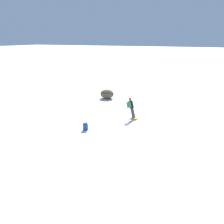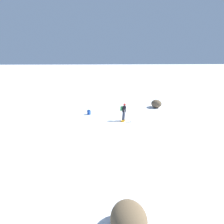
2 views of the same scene
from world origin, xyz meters
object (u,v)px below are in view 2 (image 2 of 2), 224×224
(skier, at_px, (124,111))
(exposed_boulder_0, at_px, (156,104))
(exposed_boulder_1, at_px, (129,219))
(spare_backpack, at_px, (89,112))

(skier, relative_size, exposed_boulder_0, 1.17)
(skier, distance_m, exposed_boulder_1, 11.31)
(spare_backpack, relative_size, exposed_boulder_0, 0.35)
(skier, bearing_deg, exposed_boulder_0, -25.47)
(spare_backpack, distance_m, exposed_boulder_0, 8.36)
(spare_backpack, bearing_deg, skier, -167.88)
(skier, height_order, exposed_boulder_0, skier)
(skier, xyz_separation_m, exposed_boulder_0, (4.35, -4.59, -0.45))
(skier, height_order, exposed_boulder_1, skier)
(exposed_boulder_1, bearing_deg, skier, -6.61)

